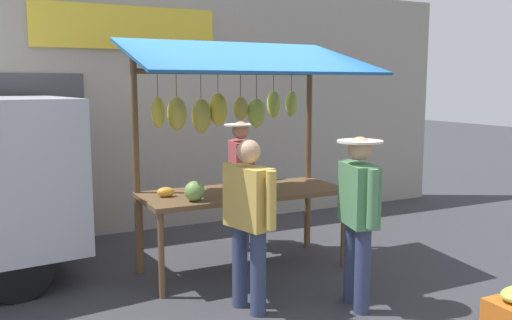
# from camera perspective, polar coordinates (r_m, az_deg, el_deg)

# --- Properties ---
(ground_plane) EXTENTS (40.00, 40.00, 0.00)m
(ground_plane) POSITION_cam_1_polar(r_m,az_deg,el_deg) (6.10, -1.27, -11.36)
(ground_plane) COLOR #38383D
(street_backdrop) EXTENTS (9.00, 0.30, 3.40)m
(street_backdrop) POSITION_cam_1_polar(r_m,az_deg,el_deg) (7.79, -8.53, 5.53)
(street_backdrop) COLOR #9E998E
(street_backdrop) RESTS_ON ground
(market_stall) EXTENTS (2.50, 1.46, 2.50)m
(market_stall) POSITION_cam_1_polar(r_m,az_deg,el_deg) (5.82, -1.93, 3.52)
(market_stall) COLOR brown
(market_stall) RESTS_ON ground
(vendor_with_sunhat) EXTENTS (0.41, 0.67, 1.57)m
(vendor_with_sunhat) POSITION_cam_1_polar(r_m,az_deg,el_deg) (6.66, -1.58, -1.54)
(vendor_with_sunhat) COLOR #4C4C51
(vendor_with_sunhat) RESTS_ON ground
(shopper_with_ponytail) EXTENTS (0.40, 0.66, 1.56)m
(shopper_with_ponytail) POSITION_cam_1_polar(r_m,az_deg,el_deg) (4.94, 10.68, -5.09)
(shopper_with_ponytail) COLOR navy
(shopper_with_ponytail) RESTS_ON ground
(shopper_in_grey_tee) EXTENTS (0.33, 0.65, 1.55)m
(shopper_in_grey_tee) POSITION_cam_1_polar(r_m,az_deg,el_deg) (4.79, -0.77, -5.73)
(shopper_in_grey_tee) COLOR navy
(shopper_in_grey_tee) RESTS_ON ground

